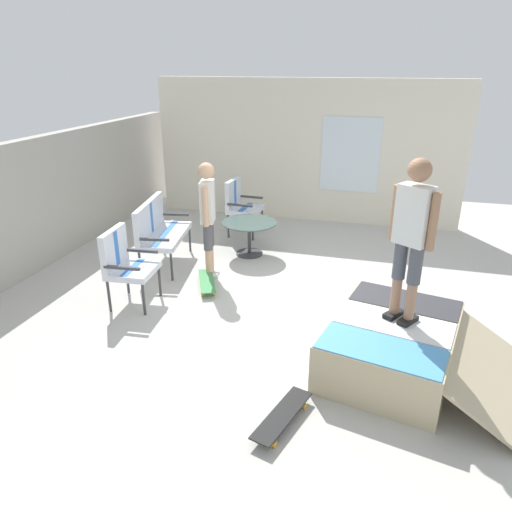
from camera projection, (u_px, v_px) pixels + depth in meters
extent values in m
cube|color=beige|center=(287.00, 307.00, 6.34)|extent=(12.00, 12.00, 0.10)
cube|color=#ADA89E|center=(21.00, 210.00, 6.94)|extent=(9.00, 0.20, 1.95)
cube|color=silver|center=(304.00, 151.00, 9.31)|extent=(0.20, 6.00, 2.72)
cube|color=silver|center=(350.00, 155.00, 8.99)|extent=(0.03, 1.10, 1.40)
cube|color=tan|center=(391.00, 345.00, 4.93)|extent=(1.85, 1.50, 0.52)
cube|color=#4C99D8|center=(381.00, 349.00, 4.38)|extent=(0.75, 1.23, 0.01)
cube|color=silver|center=(394.00, 323.00, 4.83)|extent=(0.75, 1.23, 0.01)
cube|color=#333338|center=(405.00, 301.00, 5.27)|extent=(0.75, 1.23, 0.01)
cylinder|color=#B2B2B7|center=(340.00, 312.00, 5.08)|extent=(1.54, 0.38, 0.05)
cube|color=tan|center=(488.00, 372.00, 4.54)|extent=(1.71, 1.06, 0.44)
cylinder|color=#38383D|center=(172.00, 267.00, 6.92)|extent=(0.04, 0.04, 0.44)
cylinder|color=#38383D|center=(190.00, 239.00, 7.99)|extent=(0.04, 0.04, 0.44)
cylinder|color=#38383D|center=(140.00, 265.00, 6.96)|extent=(0.04, 0.04, 0.44)
cylinder|color=#38383D|center=(163.00, 238.00, 8.04)|extent=(0.04, 0.04, 0.44)
cube|color=silver|center=(166.00, 236.00, 7.38)|extent=(1.33, 0.76, 0.08)
cube|color=#3872C6|center=(165.00, 233.00, 7.36)|extent=(1.21, 0.31, 0.00)
cube|color=silver|center=(149.00, 217.00, 7.29)|extent=(1.24, 0.30, 0.50)
cube|color=#3872C6|center=(149.00, 217.00, 7.29)|extent=(0.11, 0.10, 0.46)
cube|color=#38383D|center=(153.00, 240.00, 6.76)|extent=(0.12, 0.47, 0.04)
cube|color=#38383D|center=(175.00, 214.00, 7.87)|extent=(0.12, 0.47, 0.04)
cylinder|color=#38383D|center=(253.00, 229.00, 8.49)|extent=(0.04, 0.04, 0.44)
cylinder|color=#38383D|center=(262.00, 220.00, 8.96)|extent=(0.04, 0.04, 0.44)
cylinder|color=#38383D|center=(228.00, 226.00, 8.63)|extent=(0.04, 0.04, 0.44)
cylinder|color=#38383D|center=(239.00, 217.00, 9.10)|extent=(0.04, 0.04, 0.44)
cube|color=silver|center=(245.00, 209.00, 8.70)|extent=(0.65, 0.58, 0.08)
cube|color=#3872C6|center=(245.00, 207.00, 8.68)|extent=(0.58, 0.13, 0.00)
cube|color=silver|center=(233.00, 193.00, 8.66)|extent=(0.62, 0.11, 0.50)
cube|color=#3872C6|center=(233.00, 193.00, 8.66)|extent=(0.10, 0.09, 0.46)
cube|color=#38383D|center=(240.00, 205.00, 8.38)|extent=(0.06, 0.47, 0.04)
cube|color=#38383D|center=(251.00, 197.00, 8.89)|extent=(0.06, 0.47, 0.04)
cylinder|color=#38383D|center=(144.00, 299.00, 5.97)|extent=(0.04, 0.04, 0.44)
cylinder|color=#38383D|center=(160.00, 281.00, 6.46)|extent=(0.04, 0.04, 0.44)
cylinder|color=#38383D|center=(109.00, 296.00, 6.05)|extent=(0.04, 0.04, 0.44)
cylinder|color=#38383D|center=(127.00, 278.00, 6.54)|extent=(0.04, 0.04, 0.44)
cube|color=silver|center=(133.00, 270.00, 6.16)|extent=(0.66, 0.60, 0.08)
cube|color=#3872C6|center=(133.00, 267.00, 6.14)|extent=(0.59, 0.15, 0.00)
cube|color=silver|center=(114.00, 248.00, 6.09)|extent=(0.62, 0.13, 0.50)
cube|color=#3872C6|center=(114.00, 248.00, 6.09)|extent=(0.11, 0.09, 0.46)
cube|color=#38383D|center=(122.00, 268.00, 5.83)|extent=(0.08, 0.47, 0.04)
cube|color=#38383D|center=(141.00, 251.00, 6.36)|extent=(0.08, 0.47, 0.04)
cylinder|color=#38383D|center=(249.00, 239.00, 7.85)|extent=(0.06, 0.06, 0.55)
cylinder|color=#38383D|center=(249.00, 253.00, 7.95)|extent=(0.44, 0.44, 0.03)
cylinder|color=#425651|center=(249.00, 222.00, 7.74)|extent=(0.90, 0.90, 0.02)
cube|color=silver|center=(209.00, 276.00, 7.08)|extent=(0.16, 0.26, 0.05)
cylinder|color=tan|center=(209.00, 262.00, 6.99)|extent=(0.10, 0.10, 0.40)
cylinder|color=#4C4C51|center=(208.00, 237.00, 6.84)|extent=(0.13, 0.13, 0.40)
cube|color=silver|center=(211.00, 272.00, 7.23)|extent=(0.16, 0.26, 0.05)
cylinder|color=tan|center=(210.00, 258.00, 7.15)|extent=(0.10, 0.10, 0.40)
cylinder|color=#4C4C51|center=(209.00, 233.00, 7.00)|extent=(0.13, 0.13, 0.40)
cube|color=silver|center=(207.00, 202.00, 6.73)|extent=(0.35, 0.25, 0.59)
sphere|color=tan|center=(206.00, 171.00, 6.56)|extent=(0.23, 0.23, 0.23)
cylinder|color=tan|center=(205.00, 207.00, 6.55)|extent=(0.08, 0.08, 0.56)
cylinder|color=tan|center=(209.00, 199.00, 6.92)|extent=(0.08, 0.08, 0.56)
cube|color=black|center=(408.00, 320.00, 4.81)|extent=(0.26, 0.22, 0.05)
cylinder|color=#9E7051|center=(411.00, 301.00, 4.73)|extent=(0.10, 0.10, 0.39)
cylinder|color=#4C4C51|center=(415.00, 265.00, 4.58)|extent=(0.13, 0.13, 0.39)
cube|color=black|center=(393.00, 314.00, 4.93)|extent=(0.26, 0.22, 0.05)
cylinder|color=#9E7051|center=(396.00, 295.00, 4.85)|extent=(0.10, 0.10, 0.39)
cylinder|color=#4C4C51|center=(400.00, 260.00, 4.70)|extent=(0.13, 0.13, 0.39)
cube|color=silver|center=(414.00, 215.00, 4.46)|extent=(0.32, 0.37, 0.58)
sphere|color=#9E7051|center=(420.00, 170.00, 4.29)|extent=(0.22, 0.22, 0.22)
cylinder|color=#9E7051|center=(433.00, 222.00, 4.33)|extent=(0.08, 0.08, 0.55)
cylinder|color=#9E7051|center=(395.00, 213.00, 4.60)|extent=(0.08, 0.08, 0.55)
cube|color=#3F8C4C|center=(207.00, 281.00, 6.76)|extent=(0.81, 0.51, 0.02)
cylinder|color=gold|center=(211.00, 277.00, 7.06)|extent=(0.06, 0.05, 0.06)
cylinder|color=gold|center=(200.00, 277.00, 7.03)|extent=(0.06, 0.05, 0.06)
cylinder|color=gold|center=(214.00, 293.00, 6.54)|extent=(0.06, 0.05, 0.06)
cylinder|color=gold|center=(202.00, 294.00, 6.52)|extent=(0.06, 0.05, 0.06)
cube|color=black|center=(282.00, 415.00, 4.20)|extent=(0.82, 0.42, 0.02)
cylinder|color=gold|center=(304.00, 406.00, 4.40)|extent=(0.06, 0.04, 0.06)
cylinder|color=gold|center=(289.00, 400.00, 4.48)|extent=(0.06, 0.04, 0.06)
cylinder|color=gold|center=(274.00, 444.00, 3.96)|extent=(0.06, 0.04, 0.06)
cylinder|color=gold|center=(258.00, 437.00, 4.04)|extent=(0.06, 0.04, 0.06)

